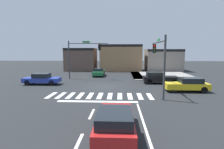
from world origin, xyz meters
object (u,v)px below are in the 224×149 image
at_px(car_red, 115,121).
at_px(car_yellow, 187,84).
at_px(traffic_signal_southeast, 159,55).
at_px(car_blue, 42,79).
at_px(car_green, 99,72).
at_px(car_black, 159,78).
at_px(traffic_signal_northwest, 83,52).

height_order(car_red, car_yellow, car_yellow).
xyz_separation_m(traffic_signal_southeast, car_blue, (-13.71, 4.59, -3.16)).
xyz_separation_m(car_green, car_yellow, (10.71, -11.64, 0.07)).
distance_m(traffic_signal_southeast, car_black, 6.96).
relative_size(car_red, car_yellow, 1.05).
xyz_separation_m(traffic_signal_southeast, traffic_signal_northwest, (-9.39, 9.45, 0.19)).
distance_m(traffic_signal_southeast, car_blue, 14.80).
relative_size(car_red, car_green, 1.11).
distance_m(traffic_signal_southeast, traffic_signal_northwest, 13.32).
xyz_separation_m(traffic_signal_southeast, car_yellow, (3.30, 1.28, -3.13)).
distance_m(traffic_signal_southeast, car_red, 10.44).
relative_size(traffic_signal_northwest, car_yellow, 1.37).
relative_size(traffic_signal_southeast, traffic_signal_northwest, 1.02).
xyz_separation_m(car_blue, car_green, (6.29, 8.32, -0.04)).
bearing_deg(traffic_signal_southeast, car_blue, 71.48).
relative_size(car_blue, car_red, 0.98).
distance_m(traffic_signal_southeast, car_green, 15.23).
bearing_deg(car_black, car_green, 141.97).
distance_m(car_green, car_yellow, 15.82).
xyz_separation_m(traffic_signal_northwest, car_black, (10.73, -3.38, -3.31)).
distance_m(traffic_signal_northwest, car_red, 19.63).
bearing_deg(traffic_signal_northwest, car_blue, -131.68).
height_order(car_black, car_yellow, car_black).
bearing_deg(traffic_signal_northwest, car_red, -73.79).
xyz_separation_m(traffic_signal_southeast, car_red, (-3.98, -9.13, -3.13)).
relative_size(traffic_signal_northwest, car_red, 1.30).
height_order(traffic_signal_northwest, car_blue, traffic_signal_northwest).
bearing_deg(car_yellow, car_red, 55.00).
bearing_deg(car_yellow, car_green, -47.37).
height_order(car_green, car_yellow, car_yellow).
xyz_separation_m(car_blue, car_black, (15.05, 1.48, 0.03)).
relative_size(traffic_signal_southeast, car_red, 1.32).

